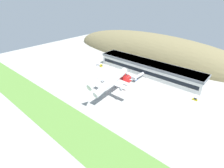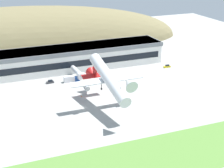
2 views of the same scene
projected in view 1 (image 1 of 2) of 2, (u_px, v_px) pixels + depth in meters
The scene contains 12 objects.
ground_plane at pixel (106, 90), 152.08m from camera, with size 357.47×357.47×0.00m, color #9E9E99.
grass_strip_foreground at pixel (58, 117), 119.80m from camera, with size 321.72×27.13×0.08m, color #568438.
hill_backdrop at pixel (150, 55), 235.16m from camera, with size 259.76×70.28×57.02m, color olive.
terminal_building at pixel (149, 68), 178.47m from camera, with size 111.30×19.88×12.77m.
jetway_0 at pixel (138, 76), 167.86m from camera, with size 3.38×16.52×5.43m.
cargo_airplane at pixel (112, 82), 136.27m from camera, with size 32.82×47.57×15.98m.
service_car_0 at pixel (126, 75), 178.32m from camera, with size 4.02×1.93×1.65m.
service_car_1 at pixel (195, 99), 137.89m from camera, with size 4.01×1.82×1.60m.
fuel_truck at pixel (133, 78), 170.26m from camera, with size 8.38×2.76×3.22m.
box_truck at pixel (99, 65), 199.82m from camera, with size 7.64×2.43×3.01m.
traffic_cone_0 at pixel (118, 86), 157.50m from camera, with size 0.52×0.52×0.58m.
traffic_cone_1 at pixel (96, 72), 185.72m from camera, with size 0.52×0.52×0.58m.
Camera 1 is at (90.45, -95.85, 76.27)m, focal length 28.00 mm.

